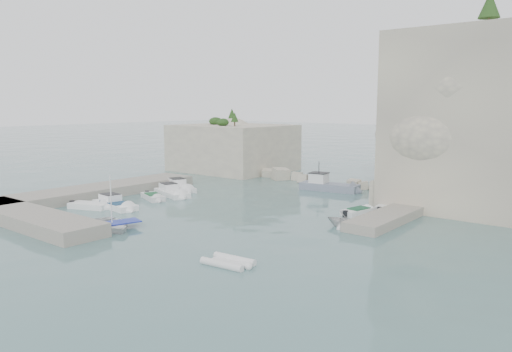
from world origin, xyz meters
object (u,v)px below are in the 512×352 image
Objects in this scene: motorboat_c at (153,199)px; motorboat_d at (115,208)px; inflatable_dinghy at (228,264)px; tender_east_c at (386,210)px; motorboat_b at (172,195)px; tender_east_d at (389,207)px; rowboat at (112,229)px; tender_east_b at (359,214)px; motorboat_a at (180,190)px; tender_east_a at (343,227)px; motorboat_e at (90,208)px; work_boat at (329,191)px.

motorboat_d reaches higher than motorboat_c.
tender_east_c is (0.71, 21.97, 0.00)m from inflatable_dinghy.
motorboat_b is 0.97× the size of motorboat_d.
tender_east_d is at bearing 40.91° from motorboat_b.
inflatable_dinghy is (13.54, -0.74, 0.00)m from rowboat.
motorboat_c is 0.97× the size of tender_east_d.
tender_east_b is at bearing 29.53° from motorboat_b.
motorboat_c is at bearing 132.22° from tender_east_d.
motorboat_a is 24.44m from tender_east_a.
rowboat is (8.77, -3.53, 0.00)m from motorboat_e.
motorboat_b is at bearing 63.52° from motorboat_e.
rowboat is 13.56m from inflatable_dinghy.
tender_east_d reaches higher than motorboat_d.
tender_east_a is at bearing 15.86° from motorboat_b.
motorboat_d is at bearing 69.41° from rowboat.
motorboat_a is at bearing 74.02° from motorboat_e.
work_boat reaches higher than tender_east_d.
work_boat is (-9.94, 6.04, 0.00)m from tender_east_c.
motorboat_c is (2.24, -5.89, 0.00)m from motorboat_a.
rowboat is 26.60m from tender_east_d.
motorboat_a is at bearing 94.45° from tender_east_c.
motorboat_b reaches higher than motorboat_e.
motorboat_c and tender_east_c have the same top height.
tender_east_b is at bearing 38.19° from motorboat_d.
work_boat is at bearing 51.75° from tender_east_c.
motorboat_b is at bearing 141.88° from inflatable_dinghy.
motorboat_b and motorboat_d have the same top height.
work_boat is at bearing 75.87° from motorboat_c.
motorboat_b is 1.46× the size of motorboat_c.
tender_east_b is (22.98, 1.39, 0.00)m from motorboat_a.
motorboat_d is 2.22× the size of tender_east_a.
motorboat_b reaches higher than tender_east_b.
tender_east_a reaches higher than tender_east_b.
motorboat_c is at bearing 52.01° from rowboat.
rowboat reaches higher than motorboat_c.
inflatable_dinghy is at bearing -12.94° from motorboat_a.
motorboat_c is 0.85× the size of rowboat.
tender_east_c is (21.29, 16.00, 0.00)m from motorboat_d.
motorboat_e is at bearing 84.13° from rowboat.
tender_east_b reaches higher than inflatable_dinghy.
rowboat is 1.22× the size of tender_east_b.
motorboat_c is at bearing -68.72° from motorboat_b.
motorboat_e is 24.82m from tender_east_a.
tender_east_c is at bearing 43.28° from motorboat_d.
tender_east_a is 8.57m from tender_east_c.
rowboat is (9.84, -16.37, 0.00)m from motorboat_a.
tender_east_b is (21.90, 14.23, 0.00)m from motorboat_e.
inflatable_dinghy is at bearing -31.60° from motorboat_e.
tender_east_a is (24.16, -3.71, 0.00)m from motorboat_a.
motorboat_d reaches higher than tender_east_b.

